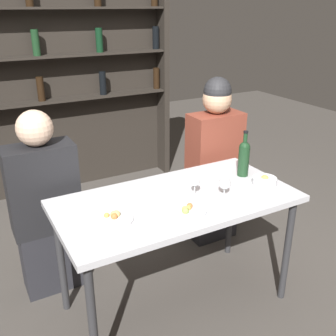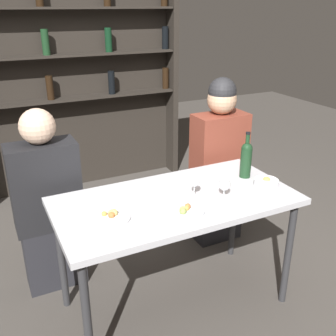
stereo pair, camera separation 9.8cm
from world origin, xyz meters
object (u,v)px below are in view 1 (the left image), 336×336
wine_glass_0 (225,184)px  food_plate_0 (189,209)px  seated_person_right (214,163)px  wine_glass_1 (195,183)px  seated_person_left (46,210)px  wine_bottle (244,157)px  food_plate_1 (115,218)px  snack_bowl (265,181)px

wine_glass_0 → food_plate_0: wine_glass_0 is taller
wine_glass_0 → seated_person_right: size_ratio=0.09×
wine_glass_1 → seated_person_left: bearing=141.7°
seated_person_left → seated_person_right: 1.31m
wine_glass_0 → food_plate_0: size_ratio=0.63×
wine_bottle → food_plate_0: size_ratio=1.60×
wine_glass_0 → food_plate_0: bearing=-169.3°
wine_bottle → wine_glass_1: 0.45m
food_plate_1 → seated_person_left: seated_person_left is taller
snack_bowl → wine_bottle: bearing=99.5°
snack_bowl → food_plate_0: bearing=-173.6°
seated_person_left → snack_bowl: bearing=-28.6°
wine_glass_1 → food_plate_1: (-0.51, -0.03, -0.07)m
food_plate_0 → seated_person_left: size_ratio=0.15×
wine_bottle → seated_person_right: 0.55m
wine_glass_1 → food_plate_0: 0.20m
wine_bottle → seated_person_left: (-1.18, 0.48, -0.31)m
wine_bottle → food_plate_0: wine_bottle is taller
food_plate_1 → snack_bowl: (0.98, -0.04, 0.01)m
wine_glass_0 → wine_glass_1: (-0.15, 0.09, 0.01)m
food_plate_0 → food_plate_1: (-0.39, 0.11, 0.00)m
wine_glass_0 → wine_glass_1: bearing=149.7°
wine_bottle → snack_bowl: size_ratio=2.02×
wine_bottle → wine_glass_1: bearing=-166.6°
wine_glass_1 → food_plate_0: (-0.12, -0.14, -0.08)m
food_plate_1 → wine_glass_0: bearing=-4.7°
snack_bowl → seated_person_left: (-1.21, 0.66, -0.20)m
wine_glass_0 → wine_glass_1: 0.17m
wine_bottle → food_plate_1: size_ratio=1.58×
seated_person_left → seated_person_right: bearing=0.0°
wine_bottle → food_plate_1: 0.97m
seated_person_left → wine_glass_1: bearing=-38.3°
food_plate_1 → seated_person_left: size_ratio=0.16×
wine_glass_0 → seated_person_left: bearing=142.9°
wine_glass_1 → seated_person_right: bearing=46.5°
wine_glass_1 → food_plate_1: size_ratio=0.64×
seated_person_left → wine_bottle: bearing=-22.2°
wine_bottle → food_plate_1: (-0.95, -0.14, -0.12)m
wine_glass_0 → seated_person_left: 1.15m
snack_bowl → seated_person_left: bearing=151.4°
wine_glass_1 → snack_bowl: 0.48m
wine_glass_0 → food_plate_1: (-0.66, 0.05, -0.07)m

